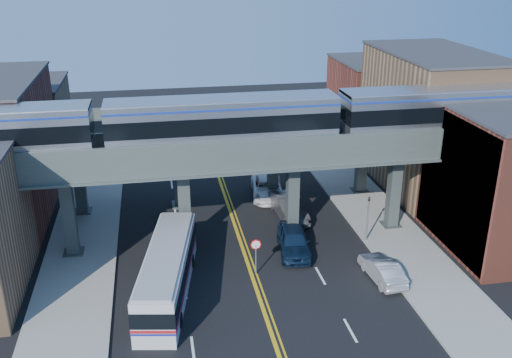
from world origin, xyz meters
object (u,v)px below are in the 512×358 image
transit_bus (167,272)px  car_lane_b (289,207)px  transit_train (223,121)px  car_lane_c (267,188)px  car_lane_a (294,241)px  stop_sign (256,251)px  car_parked_curb (382,269)px  car_lane_d (258,151)px  traffic_signal (368,214)px

transit_bus → car_lane_b: transit_bus is taller
transit_train → car_lane_c: size_ratio=8.54×
car_lane_a → transit_bus: bearing=-150.9°
stop_sign → transit_bus: transit_bus is taller
car_lane_a → stop_sign: bearing=-135.1°
stop_sign → car_lane_c: stop_sign is taller
transit_bus → car_lane_a: bearing=-57.6°
transit_train → car_parked_curb: transit_train is taller
car_lane_b → car_lane_d: car_lane_b is taller
traffic_signal → car_parked_curb: traffic_signal is taller
transit_train → car_lane_b: size_ratio=8.95×
traffic_signal → car_lane_a: size_ratio=0.77×
transit_bus → car_lane_d: transit_bus is taller
traffic_signal → car_lane_b: size_ratio=0.75×
stop_sign → car_parked_curb: 8.39m
transit_bus → car_parked_curb: transit_bus is taller
traffic_signal → transit_bus: 15.35m
transit_train → transit_bus: 10.94m
stop_sign → traffic_signal: (8.90, 3.00, 0.54)m
stop_sign → car_lane_c: 13.06m
transit_bus → car_lane_c: size_ratio=2.01×
transit_train → car_lane_c: transit_train is taller
transit_train → car_lane_d: 20.48m
stop_sign → car_lane_d: stop_sign is taller
car_lane_c → car_parked_curb: bearing=-65.3°
car_lane_b → car_lane_c: 4.53m
transit_bus → car_parked_curb: 13.96m
transit_bus → car_lane_d: size_ratio=2.16×
transit_train → car_lane_d: bearing=71.8°
car_lane_c → car_lane_d: car_lane_c is taller
traffic_signal → stop_sign: bearing=-161.4°
transit_bus → car_lane_b: 13.71m
transit_train → car_lane_a: bearing=-28.6°
car_lane_d → car_lane_c: bearing=-90.3°
car_lane_a → car_lane_d: (1.22, 20.18, -0.13)m
car_lane_a → car_parked_curb: 6.69m
car_lane_b → car_parked_curb: bearing=-74.2°
transit_bus → car_lane_c: transit_bus is taller
car_lane_b → car_lane_d: size_ratio=1.02×
car_lane_d → car_lane_b: bearing=-85.1°
stop_sign → transit_bus: 5.97m
car_lane_d → transit_bus: bearing=-107.6°
traffic_signal → transit_bus: (-14.75, -4.17, -0.81)m
car_parked_curb → car_lane_c: bearing=-76.8°
car_lane_a → car_lane_b: (0.99, 5.64, -0.00)m
transit_train → car_lane_c: (4.74, 7.58, -8.54)m
car_lane_c → car_parked_curb: size_ratio=1.29×
transit_bus → car_lane_c: (9.21, 13.75, -0.69)m
stop_sign → car_lane_a: bearing=37.8°
transit_train → stop_sign: (1.38, -5.00, -7.58)m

